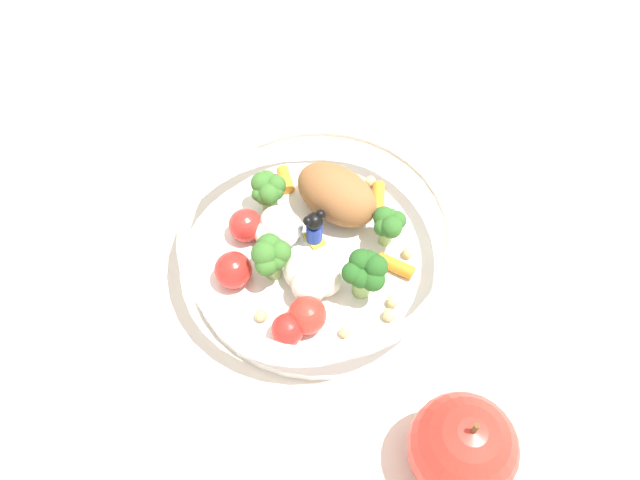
% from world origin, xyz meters
% --- Properties ---
extents(ground_plane, '(2.40, 2.40, 0.00)m').
position_xyz_m(ground_plane, '(0.00, 0.00, 0.00)').
color(ground_plane, silver).
extents(food_container, '(0.24, 0.24, 0.06)m').
position_xyz_m(food_container, '(0.02, -0.00, 0.03)').
color(food_container, white).
rests_on(food_container, ground_plane).
extents(loose_apple, '(0.08, 0.08, 0.09)m').
position_xyz_m(loose_apple, '(-0.16, 0.12, 0.04)').
color(loose_apple, red).
rests_on(loose_apple, ground_plane).
extents(folded_napkin, '(0.15, 0.16, 0.01)m').
position_xyz_m(folded_napkin, '(0.20, -0.12, 0.00)').
color(folded_napkin, white).
rests_on(folded_napkin, ground_plane).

